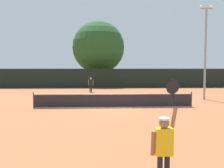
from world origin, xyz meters
The scene contains 9 objects.
ground_plane centered at (0.00, 0.00, 0.00)m, with size 120.00×120.00×0.00m, color #9E5633.
tennis_net centered at (0.00, 0.00, 0.51)m, with size 11.05×0.08×1.07m.
perimeter_fence centered at (0.00, 16.60, 1.32)m, with size 38.58×0.12×2.65m, color black.
player_serving centered at (0.52, -11.38, 1.09)m, with size 0.68×0.39×2.48m.
player_receiving centered at (-2.04, 10.65, 0.99)m, with size 0.57×0.24×1.63m.
tennis_ball centered at (1.10, -0.45, 0.03)m, with size 0.07×0.07×0.07m, color #CCE033.
light_pole centered at (8.08, 3.82, 4.59)m, with size 1.18×0.28×8.05m.
large_tree centered at (-1.27, 21.72, 5.99)m, with size 8.19×8.19×10.09m.
parked_car_near centered at (6.29, 22.09, 0.78)m, with size 2.43×4.41×1.69m.
Camera 1 is at (-0.86, -16.51, 2.73)m, focal length 38.50 mm.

